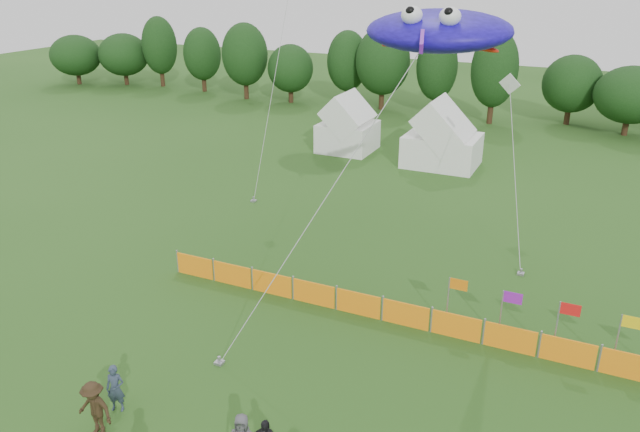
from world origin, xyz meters
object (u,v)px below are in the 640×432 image
at_px(tent_right, 443,140).
at_px(stingray_kite, 442,30).
at_px(spectator_a, 116,388).
at_px(tent_left, 348,128).
at_px(barrier_fence, 381,309).
at_px(spectator_c, 95,409).

relative_size(tent_right, stingray_kite, 0.38).
bearing_deg(spectator_a, tent_right, 64.47).
relative_size(tent_right, spectator_a, 3.12).
distance_m(tent_left, spectator_a, 31.13).
bearing_deg(spectator_a, barrier_fence, 35.70).
bearing_deg(tent_right, spectator_a, -94.98).
relative_size(tent_left, spectator_c, 2.15).
relative_size(spectator_c, stingray_kite, 0.14).
height_order(tent_right, barrier_fence, tent_right).
relative_size(barrier_fence, spectator_c, 10.76).
relative_size(spectator_a, spectator_c, 0.88).
xyz_separation_m(tent_right, barrier_fence, (3.19, -21.31, -1.31)).
bearing_deg(tent_right, tent_left, 174.35).
bearing_deg(spectator_c, tent_left, 97.77).
distance_m(barrier_fence, spectator_a, 10.45).
bearing_deg(spectator_c, stingray_kite, 57.99).
bearing_deg(spectator_a, tent_left, 78.43).
xyz_separation_m(tent_right, spectator_a, (-2.61, -29.99, -1.00)).
bearing_deg(stingray_kite, spectator_c, -120.72).
bearing_deg(tent_right, spectator_c, -94.40).
height_order(tent_left, spectator_c, tent_left).
distance_m(barrier_fence, stingray_kite, 10.81).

